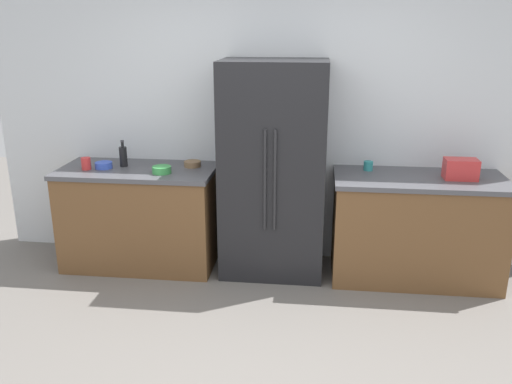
# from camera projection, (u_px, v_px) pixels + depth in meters

# --- Properties ---
(ground_plane) EXTENTS (10.40, 10.40, 0.00)m
(ground_plane) POSITION_uv_depth(u_px,v_px,m) (245.00, 372.00, 3.40)
(ground_plane) COLOR slate
(kitchen_back_panel) EXTENTS (5.20, 0.10, 2.70)m
(kitchen_back_panel) POSITION_uv_depth(u_px,v_px,m) (273.00, 114.00, 4.79)
(kitchen_back_panel) COLOR silver
(kitchen_back_panel) RESTS_ON ground_plane
(counter_left) EXTENTS (1.37, 0.69, 0.91)m
(counter_left) POSITION_uv_depth(u_px,v_px,m) (140.00, 217.00, 4.82)
(counter_left) COLOR brown
(counter_left) RESTS_ON ground_plane
(counter_right) EXTENTS (1.42, 0.69, 0.91)m
(counter_right) POSITION_uv_depth(u_px,v_px,m) (416.00, 228.00, 4.55)
(counter_right) COLOR brown
(counter_right) RESTS_ON ground_plane
(refrigerator) EXTENTS (0.88, 0.64, 1.85)m
(refrigerator) POSITION_uv_depth(u_px,v_px,m) (273.00, 170.00, 4.56)
(refrigerator) COLOR black
(refrigerator) RESTS_ON ground_plane
(toaster) EXTENTS (0.26, 0.16, 0.17)m
(toaster) POSITION_uv_depth(u_px,v_px,m) (461.00, 169.00, 4.34)
(toaster) COLOR red
(toaster) RESTS_ON counter_right
(bottle_a) EXTENTS (0.07, 0.07, 0.24)m
(bottle_a) POSITION_uv_depth(u_px,v_px,m) (123.00, 156.00, 4.72)
(bottle_a) COLOR black
(bottle_a) RESTS_ON counter_left
(cup_a) EXTENTS (0.08, 0.08, 0.11)m
(cup_a) POSITION_uv_depth(u_px,v_px,m) (86.00, 164.00, 4.64)
(cup_a) COLOR red
(cup_a) RESTS_ON counter_left
(cup_b) EXTENTS (0.08, 0.08, 0.08)m
(cup_b) POSITION_uv_depth(u_px,v_px,m) (368.00, 166.00, 4.61)
(cup_b) COLOR teal
(cup_b) RESTS_ON counter_right
(bowl_a) EXTENTS (0.16, 0.16, 0.06)m
(bowl_a) POSITION_uv_depth(u_px,v_px,m) (162.00, 170.00, 4.53)
(bowl_a) COLOR green
(bowl_a) RESTS_ON counter_left
(bowl_b) EXTENTS (0.15, 0.15, 0.05)m
(bowl_b) POSITION_uv_depth(u_px,v_px,m) (192.00, 164.00, 4.74)
(bowl_b) COLOR brown
(bowl_b) RESTS_ON counter_left
(bowl_c) EXTENTS (0.15, 0.15, 0.05)m
(bowl_c) POSITION_uv_depth(u_px,v_px,m) (104.00, 165.00, 4.68)
(bowl_c) COLOR blue
(bowl_c) RESTS_ON counter_left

